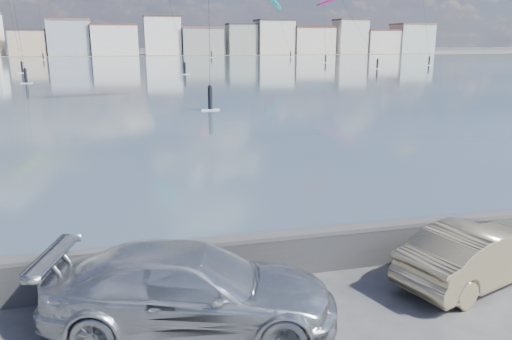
# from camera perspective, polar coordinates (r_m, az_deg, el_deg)

# --- Properties ---
(bay_water) EXTENTS (500.00, 177.00, 0.00)m
(bay_water) POSITION_cam_1_polar(r_m,az_deg,el_deg) (99.17, -13.24, 11.17)
(bay_water) COLOR #334152
(bay_water) RESTS_ON ground
(far_shore_strip) EXTENTS (500.00, 60.00, 0.00)m
(far_shore_strip) POSITION_cam_1_polar(r_m,az_deg,el_deg) (207.59, -13.92, 12.73)
(far_shore_strip) COLOR #4C473D
(far_shore_strip) RESTS_ON ground
(seawall) EXTENTS (400.00, 0.36, 1.08)m
(seawall) POSITION_cam_1_polar(r_m,az_deg,el_deg) (11.41, -3.33, -9.82)
(seawall) COLOR #28282B
(seawall) RESTS_ON ground
(far_buildings) EXTENTS (240.79, 13.26, 14.60)m
(far_buildings) POSITION_cam_1_polar(r_m,az_deg,el_deg) (193.54, -13.59, 14.43)
(far_buildings) COLOR #B2B7C6
(far_buildings) RESTS_ON ground
(car_silver) EXTENTS (5.84, 3.58, 1.58)m
(car_silver) POSITION_cam_1_polar(r_m,az_deg,el_deg) (9.63, -7.41, -13.39)
(car_silver) COLOR #B8BCC1
(car_silver) RESTS_ON ground
(car_champagne) EXTENTS (4.36, 2.68, 1.36)m
(car_champagne) POSITION_cam_1_polar(r_m,az_deg,el_deg) (12.32, 23.96, -8.73)
(car_champagne) COLOR tan
(car_champagne) RESTS_ON ground
(kitesurfer_8) EXTENTS (7.82, 11.03, 20.10)m
(kitesurfer_8) POSITION_cam_1_polar(r_m,az_deg,el_deg) (174.46, 2.12, 18.51)
(kitesurfer_8) COLOR #19BFBF
(kitesurfer_8) RESTS_ON ground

